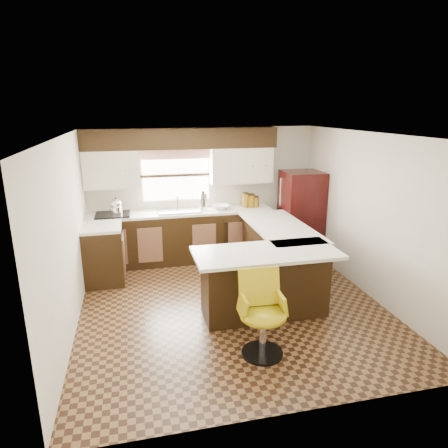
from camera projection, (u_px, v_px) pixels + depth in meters
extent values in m
plane|color=#49301A|center=(231.00, 304.00, 5.76)|extent=(4.40, 4.40, 0.00)
plane|color=silver|center=(232.00, 135.00, 5.09)|extent=(4.40, 4.40, 0.00)
plane|color=beige|center=(203.00, 193.00, 7.48)|extent=(4.40, 0.00, 4.40)
plane|color=beige|center=(295.00, 296.00, 3.36)|extent=(4.40, 0.00, 4.40)
plane|color=beige|center=(68.00, 235.00, 4.97)|extent=(0.00, 4.40, 4.40)
plane|color=beige|center=(370.00, 216.00, 5.88)|extent=(0.00, 4.40, 4.40)
cube|color=black|center=(182.00, 237.00, 7.31)|extent=(3.30, 0.60, 0.90)
cube|color=black|center=(104.00, 255.00, 6.41)|extent=(0.60, 0.70, 0.90)
cube|color=silver|center=(182.00, 212.00, 7.18)|extent=(3.30, 0.60, 0.04)
cube|color=silver|center=(102.00, 227.00, 6.28)|extent=(0.60, 0.70, 0.04)
cube|color=black|center=(181.00, 138.00, 6.95)|extent=(3.40, 0.35, 0.36)
cube|color=beige|center=(111.00, 169.00, 6.82)|extent=(0.94, 0.35, 0.64)
cube|color=beige|center=(241.00, 165.00, 7.32)|extent=(1.14, 0.35, 0.64)
cube|color=white|center=(176.00, 175.00, 7.26)|extent=(1.20, 0.02, 0.90)
cube|color=#D19B93|center=(176.00, 154.00, 7.11)|extent=(1.30, 0.06, 0.18)
cube|color=#B2B2B7|center=(179.00, 211.00, 7.14)|extent=(0.75, 0.45, 0.03)
cube|color=black|center=(239.00, 239.00, 7.27)|extent=(0.58, 0.03, 0.78)
cube|color=black|center=(113.00, 215.00, 6.89)|extent=(0.58, 0.50, 0.02)
cube|color=black|center=(276.00, 255.00, 6.41)|extent=(0.60, 1.95, 0.90)
cube|color=black|center=(264.00, 283.00, 5.39)|extent=(1.65, 0.60, 0.90)
cube|color=silver|center=(280.00, 227.00, 6.29)|extent=(0.84, 1.95, 0.04)
cube|color=silver|center=(266.00, 253.00, 5.16)|extent=(1.89, 0.84, 0.04)
cube|color=black|center=(301.00, 215.00, 7.41)|extent=(0.70, 0.67, 1.63)
cylinder|color=silver|center=(203.00, 201.00, 7.22)|extent=(0.13, 0.13, 0.31)
imported|color=white|center=(220.00, 207.00, 7.32)|extent=(0.36, 0.36, 0.08)
cylinder|color=brown|center=(245.00, 201.00, 7.42)|extent=(0.12, 0.12, 0.25)
cylinder|color=brown|center=(251.00, 201.00, 7.44)|extent=(0.14, 0.14, 0.22)
cylinder|color=brown|center=(256.00, 202.00, 7.47)|extent=(0.12, 0.12, 0.17)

